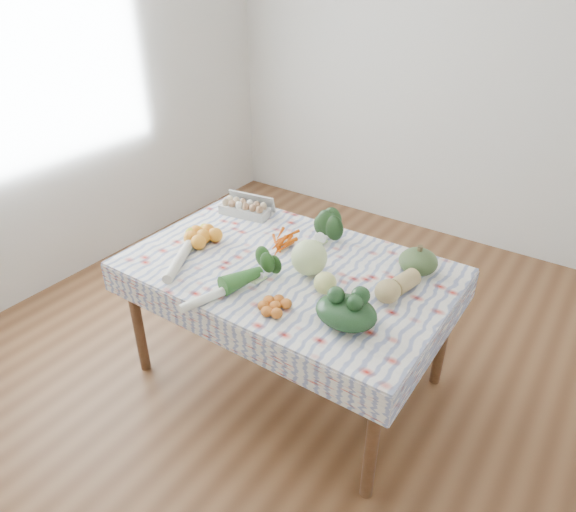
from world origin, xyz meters
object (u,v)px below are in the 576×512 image
object	(u,v)px
grapefruit	(325,283)
kabocha_squash	(418,261)
cabbage	(309,257)
dining_table	(288,279)
butternut_squash	(397,284)
egg_carton	(245,209)

from	to	relation	value
grapefruit	kabocha_squash	bearing A→B (deg)	55.01
cabbage	dining_table	bearing A→B (deg)	-179.14
kabocha_squash	butternut_squash	bearing A→B (deg)	-91.13
dining_table	kabocha_squash	world-z (taller)	kabocha_squash
dining_table	butternut_squash	size ratio (longest dim) A/B	6.15
dining_table	butternut_squash	xyz separation A→B (m)	(0.57, 0.07, 0.14)
cabbage	butternut_squash	xyz separation A→B (m)	(0.44, 0.07, -0.03)
egg_carton	butternut_squash	distance (m)	1.16
dining_table	cabbage	size ratio (longest dim) A/B	8.77
kabocha_squash	cabbage	xyz separation A→B (m)	(-0.45, -0.32, 0.03)
egg_carton	grapefruit	xyz separation A→B (m)	(0.84, -0.44, 0.01)
egg_carton	butternut_squash	bearing A→B (deg)	-21.90
egg_carton	dining_table	bearing A→B (deg)	-39.96
dining_table	kabocha_squash	xyz separation A→B (m)	(0.58, 0.32, 0.15)
dining_table	cabbage	distance (m)	0.22
kabocha_squash	butternut_squash	distance (m)	0.25
dining_table	grapefruit	distance (m)	0.33
kabocha_squash	cabbage	world-z (taller)	cabbage
cabbage	grapefruit	distance (m)	0.19
dining_table	egg_carton	xyz separation A→B (m)	(-0.55, 0.34, 0.13)
butternut_squash	grapefruit	xyz separation A→B (m)	(-0.29, -0.17, -0.01)
dining_table	butternut_squash	distance (m)	0.59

